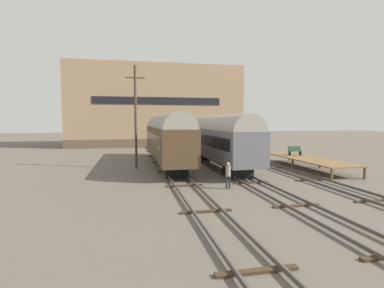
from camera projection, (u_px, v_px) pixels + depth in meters
The scene contains 11 objects.
ground_plane at pixel (236, 176), 24.47m from camera, with size 200.00×200.00×0.00m, color #60594C.
track_left at pixel (177, 176), 23.47m from camera, with size 2.60×60.00×0.26m.
track_middle at pixel (236, 174), 24.46m from camera, with size 2.60×60.00×0.26m.
track_right at pixel (291, 172), 25.46m from camera, with size 2.60×60.00×0.26m.
train_car_grey at pixel (219, 138), 29.04m from camera, with size 2.85×15.99×5.04m.
train_car_brown at pixel (166, 136), 30.35m from camera, with size 2.84×18.66×5.19m.
station_platform at pixel (307, 159), 28.17m from camera, with size 3.19×11.38×1.00m.
bench at pixel (295, 150), 30.44m from camera, with size 1.40×0.40×0.91m.
person_worker at pixel (228, 173), 19.70m from camera, with size 0.32×0.32×1.77m.
utility_pole at pixel (136, 116), 27.95m from camera, with size 1.80×0.24×9.64m.
warehouse_building at pixel (155, 107), 56.68m from camera, with size 30.73×12.49×14.37m.
Camera 1 is at (-8.50, -22.95, 4.48)m, focal length 28.00 mm.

